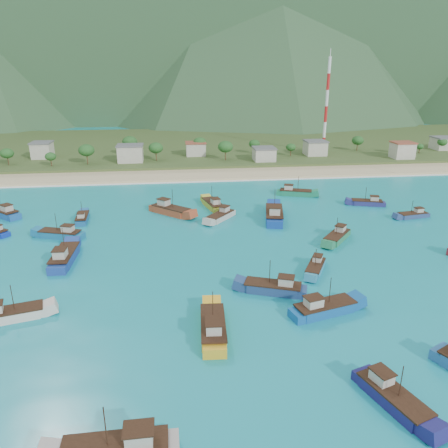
{
  "coord_description": "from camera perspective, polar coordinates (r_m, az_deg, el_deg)",
  "views": [
    {
      "loc": [
        -11.98,
        -74.26,
        36.38
      ],
      "look_at": [
        -0.99,
        18.0,
        3.0
      ],
      "focal_mm": 35.0,
      "sensor_mm": 36.0,
      "label": 1
    }
  ],
  "objects": [
    {
      "name": "boat_21",
      "position": [
        119.94,
        -1.45,
        2.48
      ],
      "size": [
        5.75,
        11.28,
        6.4
      ],
      "rotation": [
        0.0,
        0.0,
        0.25
      ],
      "color": "gold",
      "rests_on": "ground"
    },
    {
      "name": "boat_14",
      "position": [
        84.97,
        11.86,
        -5.65
      ],
      "size": [
        6.33,
        8.72,
        5.06
      ],
      "rotation": [
        0.0,
        0.0,
        2.64
      ],
      "color": "teal",
      "rests_on": "ground"
    },
    {
      "name": "boat_6",
      "position": [
        75.53,
        -26.21,
        -10.65
      ],
      "size": [
        10.88,
        5.61,
        6.17
      ],
      "rotation": [
        0.0,
        0.0,
        4.97
      ],
      "color": "beige",
      "rests_on": "ground"
    },
    {
      "name": "boat_11",
      "position": [
        100.53,
        14.55,
        -1.7
      ],
      "size": [
        8.82,
        9.65,
        5.98
      ],
      "rotation": [
        0.0,
        0.0,
        2.44
      ],
      "color": "#247B50",
      "rests_on": "ground"
    },
    {
      "name": "boat_18",
      "position": [
        122.29,
        23.45,
        1.03
      ],
      "size": [
        8.76,
        3.83,
        5.0
      ],
      "rotation": [
        0.0,
        0.0,
        1.73
      ],
      "color": "navy",
      "rests_on": "ground"
    },
    {
      "name": "boat_22",
      "position": [
        115.49,
        -18.01,
        0.69
      ],
      "size": [
        3.18,
        8.99,
        5.22
      ],
      "rotation": [
        0.0,
        0.0,
        0.07
      ],
      "color": "#165693",
      "rests_on": "ground"
    },
    {
      "name": "boat_13",
      "position": [
        110.89,
        -0.42,
        0.98
      ],
      "size": [
        8.54,
        9.59,
        5.88
      ],
      "rotation": [
        0.0,
        0.0,
        2.46
      ],
      "color": "#BBB5AA",
      "rests_on": "ground"
    },
    {
      "name": "boat_19",
      "position": [
        57.15,
        21.12,
        -20.44
      ],
      "size": [
        6.19,
        10.72,
        6.08
      ],
      "rotation": [
        0.0,
        0.0,
        3.47
      ],
      "color": "navy",
      "rests_on": "ground"
    },
    {
      "name": "boat_20",
      "position": [
        115.68,
        -7.03,
        1.76
      ],
      "size": [
        11.44,
        10.98,
        7.24
      ],
      "rotation": [
        0.0,
        0.0,
        3.96
      ],
      "color": "#A24326",
      "rests_on": "ground"
    },
    {
      "name": "land",
      "position": [
        217.66,
        -3.6,
        10.1
      ],
      "size": [
        400.0,
        110.0,
        2.4
      ],
      "primitive_type": "cube",
      "color": "#385123",
      "rests_on": "ground"
    },
    {
      "name": "boat_9",
      "position": [
        128.8,
        18.24,
        2.62
      ],
      "size": [
        9.66,
        5.3,
        5.48
      ],
      "rotation": [
        0.0,
        0.0,
        1.28
      ],
      "color": "navy",
      "rests_on": "ground"
    },
    {
      "name": "beach",
      "position": [
        157.97,
        -2.27,
        6.43
      ],
      "size": [
        400.0,
        18.0,
        1.2
      ],
      "primitive_type": "cube",
      "color": "beige",
      "rests_on": "ground"
    },
    {
      "name": "radio_tower",
      "position": [
        194.09,
        13.23,
        14.75
      ],
      "size": [
        1.2,
        1.2,
        39.02
      ],
      "color": "red",
      "rests_on": "ground"
    },
    {
      "name": "village",
      "position": [
        180.43,
        0.22,
        9.58
      ],
      "size": [
        210.96,
        25.26,
        6.86
      ],
      "color": "beige",
      "rests_on": "ground"
    },
    {
      "name": "boat_27",
      "position": [
        64.72,
        -1.42,
        -13.55
      ],
      "size": [
        4.08,
        11.73,
        6.83
      ],
      "rotation": [
        0.0,
        0.0,
        6.22
      ],
      "color": "gold",
      "rests_on": "ground"
    },
    {
      "name": "boat_10",
      "position": [
        75.91,
        6.55,
        -8.36
      ],
      "size": [
        11.19,
        6.72,
        6.36
      ],
      "rotation": [
        0.0,
        0.0,
        1.22
      ],
      "color": "navy",
      "rests_on": "ground"
    },
    {
      "name": "boat_25",
      "position": [
        71.22,
        12.91,
        -10.78
      ],
      "size": [
        11.46,
        6.06,
        6.5
      ],
      "rotation": [
        0.0,
        0.0,
        4.98
      ],
      "color": "#10549F",
      "rests_on": "ground"
    },
    {
      "name": "ground",
      "position": [
        83.56,
        2.15,
        -6.06
      ],
      "size": [
        600.0,
        600.0,
        0.0
      ],
      "primitive_type": "plane",
      "color": "#0C7C85",
      "rests_on": "ground"
    },
    {
      "name": "boat_4",
      "position": [
        105.5,
        -20.52,
        -1.3
      ],
      "size": [
        10.83,
        6.1,
        6.14
      ],
      "rotation": [
        0.0,
        0.0,
        1.26
      ],
      "color": "#146492",
      "rests_on": "ground"
    },
    {
      "name": "boat_24",
      "position": [
        126.77,
        -26.87,
        1.29
      ],
      "size": [
        10.76,
        10.21,
        6.77
      ],
      "rotation": [
        0.0,
        0.0,
        0.83
      ],
      "color": "#1A539E",
      "rests_on": "ground"
    },
    {
      "name": "surf_line",
      "position": [
        148.77,
        -1.98,
        5.6
      ],
      "size": [
        400.0,
        2.5,
        0.08
      ],
      "primitive_type": "cube",
      "color": "white",
      "rests_on": "ground"
    },
    {
      "name": "boat_2",
      "position": [
        92.24,
        -20.12,
        -4.13
      ],
      "size": [
        3.97,
        12.31,
        7.21
      ],
      "rotation": [
        0.0,
        0.0,
        6.25
      ],
      "color": "navy",
      "rests_on": "ground"
    },
    {
      "name": "vegetation",
      "position": [
        180.67,
        -4.5,
        9.78
      ],
      "size": [
        275.55,
        25.62,
        8.8
      ],
      "color": "#235623",
      "rests_on": "ground"
    },
    {
      "name": "boat_16",
      "position": [
        133.59,
        9.25,
        4.03
      ],
      "size": [
        11.07,
        6.35,
        6.28
      ],
      "rotation": [
        0.0,
        0.0,
        4.39
      ],
      "color": "#187B55",
      "rests_on": "ground"
    },
    {
      "name": "boat_5",
      "position": [
        111.27,
        6.58,
        1.14
      ],
      "size": [
        6.8,
        14.33,
        8.15
      ],
      "rotation": [
        0.0,
        0.0,
        6.08
      ],
      "color": "navy",
      "rests_on": "ground"
    }
  ]
}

